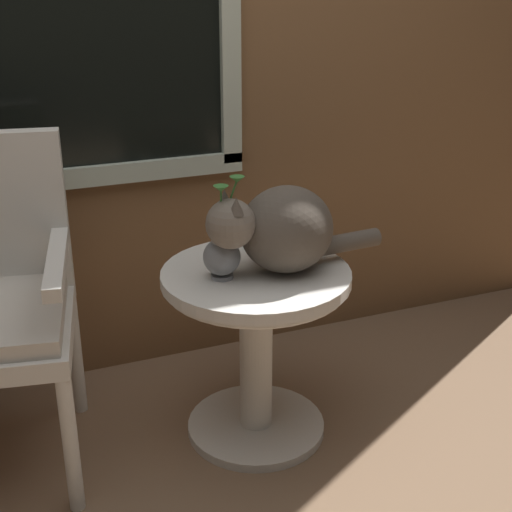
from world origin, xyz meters
TOP-DOWN VIEW (x-y plane):
  - ground_plane at (0.00, 0.00)m, footprint 6.00×6.00m
  - back_wall at (-0.00, 0.78)m, footprint 4.00×0.07m
  - wicker_side_table at (0.21, 0.18)m, footprint 0.59×0.59m
  - cat at (0.29, 0.15)m, footprint 0.59×0.29m
  - pewter_vase_with_ivy at (0.10, 0.17)m, footprint 0.13×0.11m

SIDE VIEW (x-z plane):
  - ground_plane at x=0.00m, z-range 0.00..0.00m
  - wicker_side_table at x=0.21m, z-range 0.11..0.69m
  - pewter_vase_with_ivy at x=0.10m, z-range 0.51..0.83m
  - cat at x=0.29m, z-range 0.58..0.85m
  - back_wall at x=0.00m, z-range 0.00..2.60m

